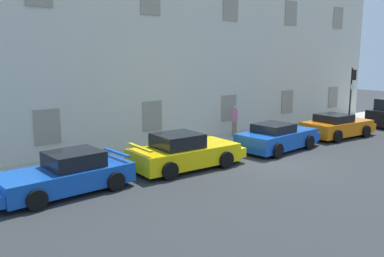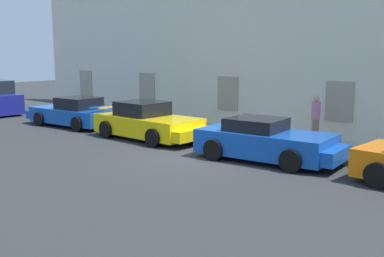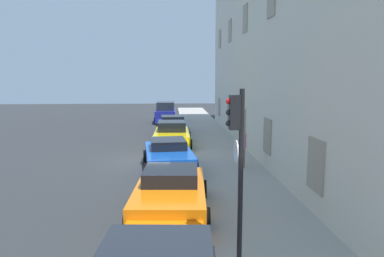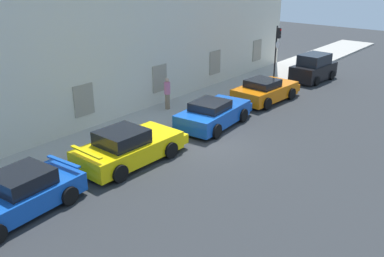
# 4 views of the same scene
# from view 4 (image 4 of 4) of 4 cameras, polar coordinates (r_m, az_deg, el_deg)

# --- Properties ---
(ground_plane) EXTENTS (80.00, 80.00, 0.00)m
(ground_plane) POSITION_cam_4_polar(r_m,az_deg,el_deg) (19.32, 2.22, -1.98)
(ground_plane) COLOR #2B2D30
(sidewalk) EXTENTS (60.00, 3.23, 0.14)m
(sidewalk) POSITION_cam_4_polar(r_m,az_deg,el_deg) (21.62, -5.84, 0.71)
(sidewalk) COLOR #A8A399
(sidewalk) RESTS_ON ground
(sportscar_red_lead) EXTENTS (4.83, 2.40, 1.36)m
(sportscar_red_lead) POSITION_cam_4_polar(r_m,az_deg,el_deg) (14.98, -22.89, -8.60)
(sportscar_red_lead) COLOR #144CB2
(sportscar_red_lead) RESTS_ON ground
(sportscar_yellow_flank) EXTENTS (4.87, 2.34, 1.47)m
(sportscar_yellow_flank) POSITION_cam_4_polar(r_m,az_deg,el_deg) (17.58, -8.06, -2.37)
(sportscar_yellow_flank) COLOR yellow
(sportscar_yellow_flank) RESTS_ON ground
(sportscar_white_middle) EXTENTS (4.79, 2.46, 1.34)m
(sportscar_white_middle) POSITION_cam_4_polar(r_m,az_deg,el_deg) (21.37, 3.09, 2.06)
(sportscar_white_middle) COLOR #144CB2
(sportscar_white_middle) RESTS_ON ground
(sportscar_tail_end) EXTENTS (4.65, 2.43, 1.33)m
(sportscar_tail_end) POSITION_cam_4_polar(r_m,az_deg,el_deg) (25.59, 9.90, 5.03)
(sportscar_tail_end) COLOR orange
(sportscar_tail_end) RESTS_ON ground
(hatchback_distant) EXTENTS (3.75, 2.10, 1.81)m
(hatchback_distant) POSITION_cam_4_polar(r_m,az_deg,el_deg) (30.68, 15.86, 7.68)
(hatchback_distant) COLOR black
(hatchback_distant) RESTS_ON ground
(traffic_light) EXTENTS (0.44, 0.36, 3.70)m
(traffic_light) POSITION_cam_4_polar(r_m,az_deg,el_deg) (28.65, 11.27, 10.92)
(traffic_light) COLOR black
(traffic_light) RESTS_ON sidewalk
(pedestrian_admiring) EXTENTS (0.33, 0.33, 1.73)m
(pedestrian_admiring) POSITION_cam_4_polar(r_m,az_deg,el_deg) (23.17, -3.30, 4.73)
(pedestrian_admiring) COLOR #8C7259
(pedestrian_admiring) RESTS_ON sidewalk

